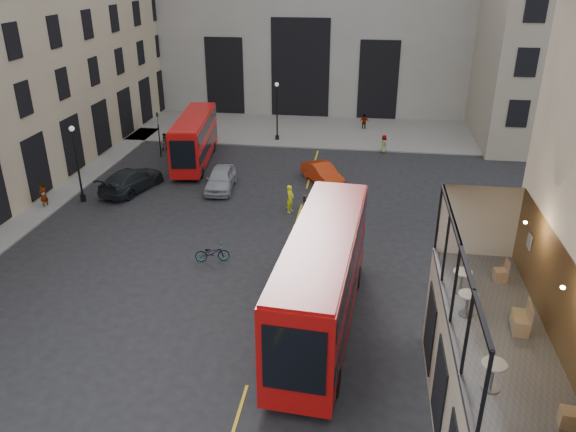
# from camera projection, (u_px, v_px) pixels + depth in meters

# --- Properties ---
(ground) EXTENTS (140.00, 140.00, 0.00)m
(ground) POSITION_uv_depth(u_px,v_px,m) (293.00, 419.00, 20.33)
(ground) COLOR black
(ground) RESTS_ON ground
(host_frontage) EXTENTS (3.00, 11.00, 4.50)m
(host_frontage) POSITION_uv_depth(u_px,v_px,m) (487.00, 388.00, 18.56)
(host_frontage) COLOR #BEB08E
(host_frontage) RESTS_ON ground
(cafe_floor) EXTENTS (3.00, 10.00, 0.10)m
(cafe_floor) POSITION_uv_depth(u_px,v_px,m) (498.00, 331.00, 17.61)
(cafe_floor) COLOR slate
(cafe_floor) RESTS_ON host_frontage
(gateway) EXTENTS (35.00, 10.60, 18.00)m
(gateway) POSITION_uv_depth(u_px,v_px,m) (306.00, 19.00, 60.28)
(gateway) COLOR #9F9C94
(gateway) RESTS_ON ground
(pavement_far) EXTENTS (40.00, 12.00, 0.12)m
(pavement_far) POSITION_uv_depth(u_px,v_px,m) (284.00, 128.00, 55.29)
(pavement_far) COLOR slate
(pavement_far) RESTS_ON ground
(traffic_light_near) EXTENTS (0.16, 0.20, 3.80)m
(traffic_light_near) POSITION_uv_depth(u_px,v_px,m) (304.00, 219.00, 30.26)
(traffic_light_near) COLOR black
(traffic_light_near) RESTS_ON ground
(traffic_light_far) EXTENTS (0.16, 0.20, 3.80)m
(traffic_light_far) POSITION_uv_depth(u_px,v_px,m) (158.00, 129.00, 46.46)
(traffic_light_far) COLOR black
(traffic_light_far) RESTS_ON ground
(street_lamp_a) EXTENTS (0.36, 0.36, 5.33)m
(street_lamp_a) POSITION_uv_depth(u_px,v_px,m) (78.00, 169.00, 37.72)
(street_lamp_a) COLOR black
(street_lamp_a) RESTS_ON ground
(street_lamp_b) EXTENTS (0.36, 0.36, 5.33)m
(street_lamp_b) POSITION_uv_depth(u_px,v_px,m) (277.00, 115.00, 50.72)
(street_lamp_b) COLOR black
(street_lamp_b) RESTS_ON ground
(bus_near) EXTENTS (3.57, 12.12, 4.77)m
(bus_near) POSITION_uv_depth(u_px,v_px,m) (322.00, 276.00, 24.36)
(bus_near) COLOR #A20C0B
(bus_near) RESTS_ON ground
(bus_far) EXTENTS (3.38, 9.96, 3.90)m
(bus_far) POSITION_uv_depth(u_px,v_px,m) (195.00, 137.00, 45.14)
(bus_far) COLOR #BC0D0D
(bus_far) RESTS_ON ground
(car_a) EXTENTS (2.26, 4.77, 1.58)m
(car_a) POSITION_uv_depth(u_px,v_px,m) (221.00, 179.00, 40.45)
(car_a) COLOR #96989D
(car_a) RESTS_ON ground
(car_b) EXTENTS (3.67, 4.49, 1.44)m
(car_b) POSITION_uv_depth(u_px,v_px,m) (322.00, 173.00, 41.68)
(car_b) COLOR #B92C0B
(car_b) RESTS_ON ground
(car_c) EXTENTS (3.64, 5.98, 1.62)m
(car_c) POSITION_uv_depth(u_px,v_px,m) (131.00, 180.00, 40.22)
(car_c) COLOR black
(car_c) RESTS_ON ground
(bicycle) EXTENTS (1.98, 1.09, 0.99)m
(bicycle) POSITION_uv_depth(u_px,v_px,m) (212.00, 253.00, 30.85)
(bicycle) COLOR gray
(bicycle) RESTS_ON ground
(cyclist) EXTENTS (0.61, 0.77, 1.87)m
(cyclist) POSITION_uv_depth(u_px,v_px,m) (290.00, 199.00, 36.72)
(cyclist) COLOR #F6F71A
(cyclist) RESTS_ON ground
(pedestrian_a) EXTENTS (0.93, 0.84, 1.58)m
(pedestrian_a) POSITION_uv_depth(u_px,v_px,m) (165.00, 142.00, 48.58)
(pedestrian_a) COLOR gray
(pedestrian_a) RESTS_ON ground
(pedestrian_b) EXTENTS (1.13, 1.04, 1.52)m
(pedestrian_b) POSITION_uv_depth(u_px,v_px,m) (208.00, 146.00, 47.75)
(pedestrian_b) COLOR gray
(pedestrian_b) RESTS_ON ground
(pedestrian_c) EXTENTS (0.93, 0.40, 1.57)m
(pedestrian_c) POSITION_uv_depth(u_px,v_px,m) (364.00, 122.00, 54.62)
(pedestrian_c) COLOR gray
(pedestrian_c) RESTS_ON ground
(pedestrian_d) EXTENTS (0.79, 0.90, 1.56)m
(pedestrian_d) POSITION_uv_depth(u_px,v_px,m) (384.00, 144.00, 48.19)
(pedestrian_d) COLOR gray
(pedestrian_d) RESTS_ON ground
(pedestrian_e) EXTENTS (0.56, 0.73, 1.78)m
(pedestrian_e) POSITION_uv_depth(u_px,v_px,m) (43.00, 195.00, 37.34)
(pedestrian_e) COLOR gray
(pedestrian_e) RESTS_ON ground
(cafe_table_near) EXTENTS (0.67, 0.67, 0.84)m
(cafe_table_near) POSITION_uv_depth(u_px,v_px,m) (493.00, 372.00, 14.96)
(cafe_table_near) COLOR beige
(cafe_table_near) RESTS_ON cafe_floor
(cafe_table_mid) EXTENTS (0.64, 0.64, 0.80)m
(cafe_table_mid) POSITION_uv_depth(u_px,v_px,m) (468.00, 301.00, 18.13)
(cafe_table_mid) COLOR white
(cafe_table_mid) RESTS_ON cafe_floor
(cafe_table_far) EXTENTS (0.65, 0.65, 0.81)m
(cafe_table_far) POSITION_uv_depth(u_px,v_px,m) (462.00, 278.00, 19.40)
(cafe_table_far) COLOR white
(cafe_table_far) RESTS_ON cafe_floor
(cafe_chair_a) EXTENTS (0.48, 0.48, 0.87)m
(cafe_chair_a) POSITION_uv_depth(u_px,v_px,m) (570.00, 417.00, 13.87)
(cafe_chair_a) COLOR tan
(cafe_chair_a) RESTS_ON cafe_floor
(cafe_chair_b) EXTENTS (0.50, 0.50, 0.95)m
(cafe_chair_b) POSITION_uv_depth(u_px,v_px,m) (520.00, 318.00, 17.69)
(cafe_chair_b) COLOR tan
(cafe_chair_b) RESTS_ON cafe_floor
(cafe_chair_c) EXTENTS (0.50, 0.50, 0.96)m
(cafe_chair_c) POSITION_uv_depth(u_px,v_px,m) (522.00, 326.00, 17.29)
(cafe_chair_c) COLOR tan
(cafe_chair_c) RESTS_ON cafe_floor
(cafe_chair_d) EXTENTS (0.48, 0.48, 0.87)m
(cafe_chair_d) POSITION_uv_depth(u_px,v_px,m) (501.00, 275.00, 20.16)
(cafe_chair_d) COLOR tan
(cafe_chair_d) RESTS_ON cafe_floor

